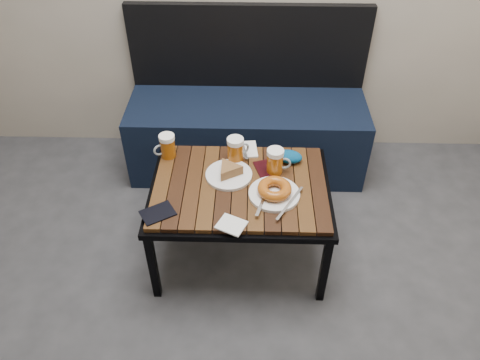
{
  "coord_description": "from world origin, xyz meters",
  "views": [
    {
      "loc": [
        0.12,
        -0.6,
        1.91
      ],
      "look_at": [
        0.08,
        1.01,
        0.5
      ],
      "focal_mm": 35.0,
      "sensor_mm": 36.0,
      "label": 1
    }
  ],
  "objects_px": {
    "beer_mug_right": "(275,161)",
    "plate_bagel": "(274,191)",
    "passport_burgundy": "(266,169)",
    "knit_pouch": "(289,157)",
    "bench": "(247,127)",
    "plate_pie": "(229,172)",
    "beer_mug_centre": "(236,150)",
    "passport_navy": "(158,213)",
    "beer_mug_left": "(167,146)",
    "cafe_table": "(240,192)"
  },
  "relations": [
    {
      "from": "beer_mug_centre",
      "to": "passport_navy",
      "type": "height_order",
      "value": "beer_mug_centre"
    },
    {
      "from": "passport_navy",
      "to": "passport_burgundy",
      "type": "bearing_deg",
      "value": 91.88
    },
    {
      "from": "passport_navy",
      "to": "beer_mug_centre",
      "type": "bearing_deg",
      "value": 107.49
    },
    {
      "from": "cafe_table",
      "to": "knit_pouch",
      "type": "xyz_separation_m",
      "value": [
        0.23,
        0.18,
        0.07
      ]
    },
    {
      "from": "cafe_table",
      "to": "plate_pie",
      "type": "height_order",
      "value": "plate_pie"
    },
    {
      "from": "plate_pie",
      "to": "knit_pouch",
      "type": "xyz_separation_m",
      "value": [
        0.29,
        0.12,
        0.0
      ]
    },
    {
      "from": "plate_bagel",
      "to": "passport_burgundy",
      "type": "xyz_separation_m",
      "value": [
        -0.04,
        0.18,
        -0.02
      ]
    },
    {
      "from": "passport_burgundy",
      "to": "knit_pouch",
      "type": "xyz_separation_m",
      "value": [
        0.11,
        0.06,
        0.02
      ]
    },
    {
      "from": "bench",
      "to": "beer_mug_right",
      "type": "distance_m",
      "value": 0.72
    },
    {
      "from": "plate_bagel",
      "to": "passport_burgundy",
      "type": "bearing_deg",
      "value": 100.98
    },
    {
      "from": "bench",
      "to": "plate_pie",
      "type": "distance_m",
      "value": 0.73
    },
    {
      "from": "beer_mug_left",
      "to": "knit_pouch",
      "type": "xyz_separation_m",
      "value": [
        0.6,
        -0.02,
        -0.03
      ]
    },
    {
      "from": "beer_mug_left",
      "to": "passport_navy",
      "type": "bearing_deg",
      "value": 64.03
    },
    {
      "from": "beer_mug_right",
      "to": "passport_navy",
      "type": "xyz_separation_m",
      "value": [
        -0.51,
        -0.3,
        -0.06
      ]
    },
    {
      "from": "plate_pie",
      "to": "passport_burgundy",
      "type": "relative_size",
      "value": 1.75
    },
    {
      "from": "beer_mug_left",
      "to": "passport_burgundy",
      "type": "xyz_separation_m",
      "value": [
        0.48,
        -0.09,
        -0.06
      ]
    },
    {
      "from": "bench",
      "to": "passport_burgundy",
      "type": "distance_m",
      "value": 0.67
    },
    {
      "from": "beer_mug_centre",
      "to": "beer_mug_right",
      "type": "height_order",
      "value": "beer_mug_centre"
    },
    {
      "from": "plate_pie",
      "to": "passport_navy",
      "type": "xyz_separation_m",
      "value": [
        -0.3,
        -0.26,
        -0.02
      ]
    },
    {
      "from": "beer_mug_left",
      "to": "passport_burgundy",
      "type": "relative_size",
      "value": 0.98
    },
    {
      "from": "bench",
      "to": "beer_mug_right",
      "type": "height_order",
      "value": "bench"
    },
    {
      "from": "beer_mug_centre",
      "to": "plate_bagel",
      "type": "bearing_deg",
      "value": -86.76
    },
    {
      "from": "plate_bagel",
      "to": "knit_pouch",
      "type": "distance_m",
      "value": 0.26
    },
    {
      "from": "beer_mug_right",
      "to": "knit_pouch",
      "type": "relative_size",
      "value": 1.0
    },
    {
      "from": "plate_pie",
      "to": "cafe_table",
      "type": "bearing_deg",
      "value": -47.42
    },
    {
      "from": "cafe_table",
      "to": "beer_mug_centre",
      "type": "bearing_deg",
      "value": 97.94
    },
    {
      "from": "beer_mug_right",
      "to": "plate_pie",
      "type": "height_order",
      "value": "beer_mug_right"
    },
    {
      "from": "beer_mug_right",
      "to": "knit_pouch",
      "type": "distance_m",
      "value": 0.11
    },
    {
      "from": "plate_pie",
      "to": "beer_mug_left",
      "type": "bearing_deg",
      "value": 154.74
    },
    {
      "from": "bench",
      "to": "plate_pie",
      "type": "height_order",
      "value": "bench"
    },
    {
      "from": "beer_mug_centre",
      "to": "passport_navy",
      "type": "bearing_deg",
      "value": -163.47
    },
    {
      "from": "passport_burgundy",
      "to": "cafe_table",
      "type": "bearing_deg",
      "value": -153.95
    },
    {
      "from": "plate_pie",
      "to": "passport_burgundy",
      "type": "bearing_deg",
      "value": 18.04
    },
    {
      "from": "beer_mug_left",
      "to": "cafe_table",
      "type": "bearing_deg",
      "value": 122.91
    },
    {
      "from": "beer_mug_centre",
      "to": "beer_mug_right",
      "type": "relative_size",
      "value": 1.01
    },
    {
      "from": "knit_pouch",
      "to": "bench",
      "type": "bearing_deg",
      "value": 110.26
    },
    {
      "from": "cafe_table",
      "to": "plate_bagel",
      "type": "distance_m",
      "value": 0.18
    },
    {
      "from": "plate_pie",
      "to": "beer_mug_centre",
      "type": "bearing_deg",
      "value": 76.53
    },
    {
      "from": "beer_mug_right",
      "to": "plate_bagel",
      "type": "xyz_separation_m",
      "value": [
        -0.01,
        -0.17,
        -0.04
      ]
    },
    {
      "from": "knit_pouch",
      "to": "passport_navy",
      "type": "bearing_deg",
      "value": -147.07
    },
    {
      "from": "bench",
      "to": "cafe_table",
      "type": "distance_m",
      "value": 0.77
    },
    {
      "from": "plate_pie",
      "to": "knit_pouch",
      "type": "relative_size",
      "value": 1.71
    },
    {
      "from": "beer_mug_left",
      "to": "passport_navy",
      "type": "relative_size",
      "value": 0.88
    },
    {
      "from": "knit_pouch",
      "to": "plate_pie",
      "type": "bearing_deg",
      "value": -157.2
    },
    {
      "from": "beer_mug_right",
      "to": "bench",
      "type": "bearing_deg",
      "value": 103.95
    },
    {
      "from": "bench",
      "to": "plate_pie",
      "type": "xyz_separation_m",
      "value": [
        -0.08,
        -0.69,
        0.22
      ]
    },
    {
      "from": "beer_mug_left",
      "to": "knit_pouch",
      "type": "distance_m",
      "value": 0.6
    },
    {
      "from": "cafe_table",
      "to": "beer_mug_centre",
      "type": "height_order",
      "value": "beer_mug_centre"
    },
    {
      "from": "bench",
      "to": "beer_mug_centre",
      "type": "relative_size",
      "value": 10.79
    },
    {
      "from": "bench",
      "to": "beer_mug_centre",
      "type": "height_order",
      "value": "bench"
    }
  ]
}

